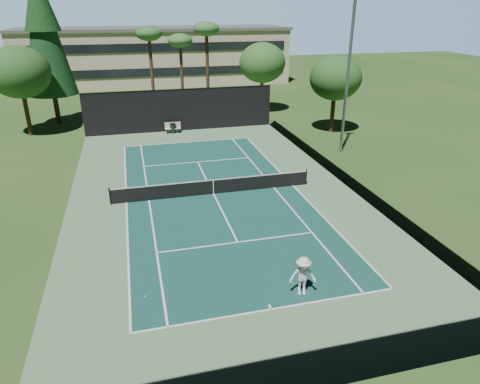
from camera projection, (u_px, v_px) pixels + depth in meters
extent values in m
plane|color=#2A4C1C|center=(214.00, 194.00, 27.67)|extent=(160.00, 160.00, 0.00)
cube|color=#5C825B|center=(214.00, 194.00, 27.67)|extent=(18.00, 32.00, 0.01)
cube|color=#164740|center=(214.00, 194.00, 27.66)|extent=(10.97, 23.77, 0.01)
cube|color=white|center=(271.00, 309.00, 17.10)|extent=(10.97, 0.10, 0.01)
cube|color=white|center=(188.00, 142.00, 38.22)|extent=(10.97, 0.10, 0.01)
cube|color=white|center=(238.00, 242.00, 21.98)|extent=(8.23, 0.10, 0.01)
cube|color=white|center=(198.00, 162.00, 33.35)|extent=(8.23, 0.10, 0.01)
cube|color=white|center=(126.00, 203.00, 26.40)|extent=(0.10, 23.77, 0.01)
cube|color=white|center=(293.00, 186.00, 28.92)|extent=(0.10, 23.77, 0.01)
cube|color=white|center=(149.00, 200.00, 26.72)|extent=(0.10, 23.77, 0.01)
cube|color=white|center=(274.00, 188.00, 28.60)|extent=(0.10, 23.77, 0.01)
cube|color=white|center=(214.00, 194.00, 27.66)|extent=(0.10, 12.80, 0.01)
cube|color=white|center=(270.00, 307.00, 17.24)|extent=(0.10, 0.30, 0.01)
cube|color=white|center=(188.00, 143.00, 38.08)|extent=(0.10, 0.30, 0.01)
cylinder|color=black|center=(110.00, 196.00, 25.98)|extent=(0.10, 0.10, 1.10)
cylinder|color=black|center=(306.00, 177.00, 28.92)|extent=(0.10, 0.10, 1.10)
cube|color=black|center=(213.00, 187.00, 27.47)|extent=(12.80, 0.02, 0.92)
cube|color=white|center=(213.00, 180.00, 27.28)|extent=(12.80, 0.04, 0.07)
cube|color=white|center=(213.00, 187.00, 27.47)|extent=(0.05, 0.03, 0.92)
cube|color=black|center=(181.00, 110.00, 41.08)|extent=(18.00, 0.04, 4.00)
cube|color=black|center=(317.00, 343.00, 12.66)|extent=(18.00, 0.04, 4.00)
cube|color=black|center=(343.00, 154.00, 28.93)|extent=(0.04, 32.00, 4.00)
cube|color=black|center=(61.00, 178.00, 24.81)|extent=(0.04, 32.00, 4.00)
cube|color=black|center=(180.00, 89.00, 40.29)|extent=(18.00, 0.06, 0.06)
imported|color=white|center=(303.00, 276.00, 17.73)|extent=(1.25, 0.88, 1.77)
sphere|color=#D1E534|center=(145.00, 296.00, 17.84)|extent=(0.08, 0.08, 0.08)
sphere|color=#C9E634|center=(181.00, 193.00, 27.66)|extent=(0.08, 0.08, 0.08)
sphere|color=#BFD831|center=(237.00, 176.00, 30.48)|extent=(0.06, 0.06, 0.06)
sphere|color=#BBD430|center=(160.00, 170.00, 31.59)|extent=(0.06, 0.06, 0.06)
cube|color=beige|center=(173.00, 129.00, 40.85)|extent=(1.50, 0.45, 0.05)
cube|color=beige|center=(173.00, 125.00, 40.91)|extent=(1.50, 0.06, 0.55)
cube|color=black|center=(167.00, 131.00, 40.81)|extent=(0.06, 0.40, 0.42)
cube|color=black|center=(179.00, 131.00, 41.08)|extent=(0.06, 0.40, 0.42)
cylinder|color=black|center=(173.00, 129.00, 40.84)|extent=(0.52, 0.52, 0.90)
cylinder|color=black|center=(173.00, 124.00, 40.66)|extent=(0.56, 0.56, 0.05)
cylinder|color=#452D1D|center=(56.00, 106.00, 43.75)|extent=(0.50, 0.50, 3.60)
cone|color=#14371A|center=(43.00, 31.00, 40.88)|extent=(4.80, 4.80, 12.00)
cylinder|color=#4E3221|center=(152.00, 75.00, 46.83)|extent=(0.36, 0.36, 8.55)
ellipsoid|color=#2D5C29|center=(149.00, 33.00, 45.12)|extent=(2.80, 2.80, 1.54)
cylinder|color=#4C3320|center=(182.00, 75.00, 49.58)|extent=(0.36, 0.36, 7.65)
ellipsoid|color=#37662E|center=(180.00, 41.00, 48.06)|extent=(2.80, 2.80, 1.54)
cylinder|color=#432A1C|center=(208.00, 72.00, 47.22)|extent=(0.36, 0.36, 9.00)
ellipsoid|color=#32672E|center=(206.00, 29.00, 45.43)|extent=(2.80, 2.80, 1.54)
cylinder|color=#4F3521|center=(262.00, 96.00, 48.80)|extent=(0.40, 0.40, 3.52)
ellipsoid|color=#2D5E24|center=(262.00, 63.00, 47.33)|extent=(5.12, 5.12, 4.35)
cylinder|color=#442C1D|center=(332.00, 115.00, 40.88)|extent=(0.40, 0.40, 3.30)
ellipsoid|color=#275521|center=(336.00, 78.00, 39.50)|extent=(4.80, 4.80, 4.08)
cylinder|color=#422E1C|center=(28.00, 115.00, 39.71)|extent=(0.40, 0.40, 3.74)
ellipsoid|color=#265521|center=(19.00, 72.00, 38.15)|extent=(5.44, 5.44, 4.62)
cube|color=beige|center=(156.00, 56.00, 66.93)|extent=(40.00, 12.00, 8.00)
cube|color=#59595B|center=(154.00, 28.00, 65.30)|extent=(40.50, 12.50, 0.40)
cube|color=black|center=(160.00, 72.00, 62.20)|extent=(38.00, 0.15, 1.20)
cube|color=black|center=(158.00, 48.00, 60.84)|extent=(38.00, 0.15, 1.20)
cylinder|color=#93969B|center=(348.00, 78.00, 33.36)|extent=(0.24, 0.24, 12.00)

